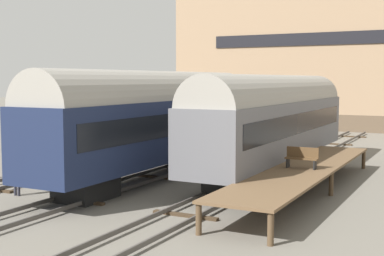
{
  "coord_description": "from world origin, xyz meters",
  "views": [
    {
      "loc": [
        13.95,
        -19.71,
        4.97
      ],
      "look_at": [
        0.0,
        7.04,
        2.2
      ],
      "focal_mm": 50.0,
      "sensor_mm": 36.0,
      "label": 1
    }
  ],
  "objects_px": {
    "train_car_navy": "(157,117)",
    "bench": "(302,157)",
    "person_worker": "(17,171)",
    "train_car_grey": "(275,118)",
    "train_car_brown": "(154,109)"
  },
  "relations": [
    {
      "from": "bench",
      "to": "train_car_brown",
      "type": "bearing_deg",
      "value": 146.79
    },
    {
      "from": "bench",
      "to": "person_worker",
      "type": "bearing_deg",
      "value": -150.53
    },
    {
      "from": "train_car_navy",
      "to": "bench",
      "type": "relative_size",
      "value": 12.44
    },
    {
      "from": "train_car_navy",
      "to": "bench",
      "type": "bearing_deg",
      "value": -3.42
    },
    {
      "from": "train_car_grey",
      "to": "train_car_brown",
      "type": "bearing_deg",
      "value": 157.58
    },
    {
      "from": "train_car_brown",
      "to": "person_worker",
      "type": "bearing_deg",
      "value": -82.47
    },
    {
      "from": "train_car_brown",
      "to": "bench",
      "type": "height_order",
      "value": "train_car_brown"
    },
    {
      "from": "train_car_navy",
      "to": "train_car_grey",
      "type": "xyz_separation_m",
      "value": [
        4.95,
        3.67,
        -0.09
      ]
    },
    {
      "from": "train_car_grey",
      "to": "person_worker",
      "type": "height_order",
      "value": "train_car_grey"
    },
    {
      "from": "person_worker",
      "to": "bench",
      "type": "bearing_deg",
      "value": 29.47
    },
    {
      "from": "train_car_navy",
      "to": "bench",
      "type": "height_order",
      "value": "train_car_navy"
    },
    {
      "from": "train_car_navy",
      "to": "person_worker",
      "type": "relative_size",
      "value": 9.98
    },
    {
      "from": "bench",
      "to": "person_worker",
      "type": "distance_m",
      "value": 12.26
    },
    {
      "from": "train_car_brown",
      "to": "person_worker",
      "type": "distance_m",
      "value": 14.48
    },
    {
      "from": "train_car_navy",
      "to": "person_worker",
      "type": "height_order",
      "value": "train_car_navy"
    }
  ]
}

